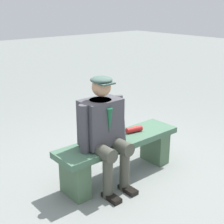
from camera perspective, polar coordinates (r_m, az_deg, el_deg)
The scene contains 4 objects.
ground_plane at distance 3.98m, azimuth 1.21°, elevation -11.21°, with size 30.00×30.00×0.00m, color gray.
bench at distance 3.83m, azimuth 1.24°, elevation -6.99°, with size 1.59×0.42×0.49m.
seated_man at distance 3.47m, azimuth -1.40°, elevation -2.89°, with size 0.60×0.59×1.27m.
rolled_magazine at distance 3.93m, azimuth 3.93°, elevation -3.09°, with size 0.07×0.07×0.21m, color #B21E1E.
Camera 1 is at (2.28, 2.58, 2.00)m, focal length 51.63 mm.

